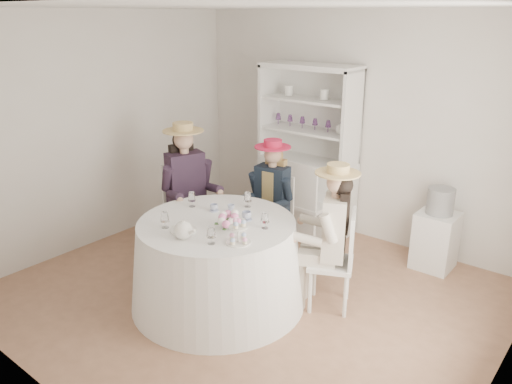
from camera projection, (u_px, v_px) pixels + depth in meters
The scene contains 22 objects.
ground at pixel (250, 293), 5.00m from camera, with size 4.50×4.50×0.00m, color #895E44.
ceiling at pixel (248, 6), 4.09m from camera, with size 4.50×4.50×0.00m, color white.
wall_back at pixel (355, 127), 6.01m from camera, with size 4.50×4.50×0.00m, color silver.
wall_front at pixel (43, 235), 3.08m from camera, with size 4.50×4.50×0.00m, color silver.
wall_left at pixel (102, 130), 5.87m from camera, with size 4.50×4.50×0.00m, color silver.
tea_table at pixel (218, 263), 4.72m from camera, with size 1.66×1.66×0.84m.
hutch at pixel (308, 172), 6.34m from camera, with size 1.26×0.54×2.08m.
side_table at pixel (435, 240), 5.42m from camera, with size 0.41×0.41×0.63m, color silver.
hatbox at pixel (441, 201), 5.27m from camera, with size 0.28×0.28×0.28m, color black.
guest_left at pixel (187, 184), 5.49m from camera, with size 0.64×0.59×1.55m.
guest_mid at pixel (271, 194), 5.46m from camera, with size 0.51×0.53×1.38m.
guest_right at pixel (332, 229), 4.52m from camera, with size 0.60×0.54×1.41m.
spare_chair at pixel (308, 201), 5.90m from camera, with size 0.44×0.44×1.03m.
teacup_a at pixel (214, 208), 4.82m from camera, with size 0.08×0.08×0.06m, color white.
teacup_b at pixel (231, 209), 4.79m from camera, with size 0.07×0.07×0.07m, color white.
teacup_c at pixel (247, 216), 4.61m from camera, with size 0.09×0.09×0.07m, color white.
flower_bowl at pixel (234, 225), 4.45m from camera, with size 0.20×0.20×0.05m, color white.
flower_arrangement at pixel (230, 220), 4.39m from camera, with size 0.19×0.19×0.07m.
table_teapot at pixel (183, 230), 4.22m from camera, with size 0.23×0.16×0.17m.
sandwich_plate at pixel (183, 229), 4.38m from camera, with size 0.24×0.24×0.05m.
cupcake_stand at pixel (238, 235), 4.13m from camera, with size 0.21×0.21×0.20m.
stemware_set at pixel (216, 214), 4.56m from camera, with size 0.97×0.94×0.15m.
Camera 1 is at (2.79, -3.36, 2.64)m, focal length 35.00 mm.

